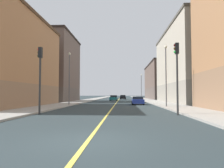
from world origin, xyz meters
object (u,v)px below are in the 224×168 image
object	(u,v)px
building_right_midblock	(52,69)
car_black	(123,97)
traffic_light_left_near	(177,68)
building_left_far	(164,82)
car_teal	(114,98)
car_blue	(138,101)
traffic_light_right_near	(40,70)
street_lamp_left_near	(166,70)
building_left_mid	(192,66)
street_lamp_right_near	(69,73)
street_lamp_left_far	(141,84)

from	to	relation	value
building_right_midblock	car_black	xyz separation A→B (m)	(16.30, 20.16, -6.87)
traffic_light_left_near	building_left_far	bearing A→B (deg)	80.02
car_teal	car_blue	xyz separation A→B (m)	(4.77, -19.54, -0.04)
traffic_light_left_near	car_black	world-z (taller)	traffic_light_left_near
traffic_light_right_near	car_blue	distance (m)	19.34
car_blue	car_black	world-z (taller)	car_black
street_lamp_left_near	car_teal	distance (m)	28.44
building_left_mid	car_blue	xyz separation A→B (m)	(-11.38, -7.79, -6.68)
building_right_midblock	traffic_light_left_near	xyz separation A→B (m)	(20.72, -29.33, -3.74)
building_left_far	car_blue	bearing A→B (deg)	-107.24
building_right_midblock	building_left_mid	bearing A→B (deg)	-9.24
car_teal	traffic_light_right_near	bearing A→B (deg)	-97.26
building_right_midblock	street_lamp_left_near	distance (m)	29.80
building_left_far	street_lamp_left_near	distance (m)	44.96
building_left_far	car_teal	size ratio (longest dim) A/B	5.69
building_right_midblock	traffic_light_right_near	bearing A→B (deg)	-72.32
traffic_light_right_near	car_teal	size ratio (longest dim) A/B	1.24
building_left_far	car_blue	size ratio (longest dim) A/B	6.36
building_left_far	street_lamp_left_near	bearing A→B (deg)	-100.73
building_left_mid	traffic_light_right_near	distance (m)	32.26
street_lamp_left_near	street_lamp_right_near	world-z (taller)	street_lamp_right_near
traffic_light_right_near	car_blue	size ratio (longest dim) A/B	1.38
building_right_midblock	car_black	bearing A→B (deg)	51.05
traffic_light_left_near	street_lamp_left_near	world-z (taller)	street_lamp_left_near
car_blue	car_black	distance (m)	32.94
building_left_mid	building_right_midblock	size ratio (longest dim) A/B	1.61
building_right_midblock	street_lamp_left_far	bearing A→B (deg)	33.29
traffic_light_left_near	traffic_light_right_near	distance (m)	11.37
building_left_mid	building_left_far	size ratio (longest dim) A/B	0.95
building_left_mid	street_lamp_left_far	bearing A→B (deg)	113.57
building_right_midblock	street_lamp_left_far	world-z (taller)	building_right_midblock
street_lamp_right_near	building_right_midblock	bearing A→B (deg)	117.51
street_lamp_left_near	car_blue	bearing A→B (deg)	111.86
traffic_light_left_near	car_blue	distance (m)	17.05
car_black	car_blue	bearing A→B (deg)	-85.78
traffic_light_left_near	street_lamp_right_near	xyz separation A→B (m)	(-12.36, 13.26, 0.99)
street_lamp_right_near	car_black	distance (m)	37.31
traffic_light_left_near	street_lamp_left_near	xyz separation A→B (m)	(1.02, 9.13, 0.94)
car_teal	car_blue	bearing A→B (deg)	-76.28
building_left_far	building_right_midblock	xyz separation A→B (m)	(-30.10, -23.96, 1.63)
street_lamp_left_near	street_lamp_right_near	xyz separation A→B (m)	(-13.37, 4.13, 0.05)
street_lamp_left_far	street_lamp_left_near	bearing A→B (deg)	-90.00
traffic_light_left_near	street_lamp_right_near	distance (m)	18.15
street_lamp_left_far	car_teal	size ratio (longest dim) A/B	1.61
traffic_light_right_near	car_blue	xyz separation A→B (m)	(9.38, 16.64, -3.05)
street_lamp_left_near	car_black	distance (m)	40.93
street_lamp_left_near	building_left_far	bearing A→B (deg)	79.27
building_left_far	traffic_light_right_near	xyz separation A→B (m)	(-20.75, -53.29, -2.23)
car_teal	car_blue	size ratio (longest dim) A/B	1.12
street_lamp_left_far	car_black	size ratio (longest dim) A/B	1.62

